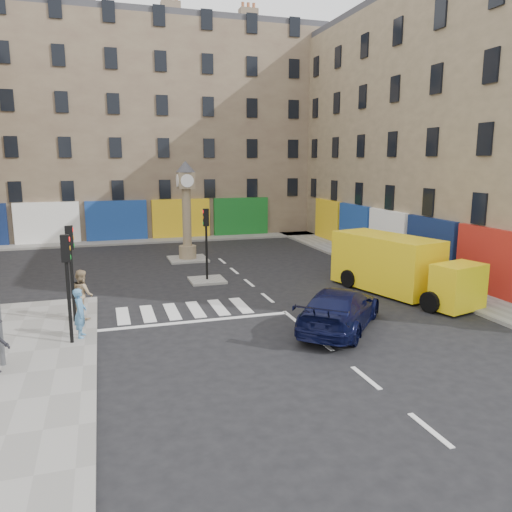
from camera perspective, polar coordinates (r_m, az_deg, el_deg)
name	(u,v)px	position (r m, az deg, el deg)	size (l,w,h in m)	color
ground	(301,325)	(19.48, 5.11, -7.85)	(120.00, 120.00, 0.00)	black
sidewalk_right	(369,261)	(31.92, 12.78, -0.54)	(2.60, 30.00, 0.15)	gray
sidewalk_far	(145,241)	(39.84, -12.61, 1.71)	(32.00, 2.40, 0.15)	gray
island_near	(207,280)	(26.29, -5.61, -2.78)	(1.80, 1.80, 0.12)	gray
island_far	(188,259)	(32.06, -7.79, -0.34)	(2.40, 2.40, 0.12)	gray
building_right	(463,132)	(34.97, 22.56, 12.95)	(10.00, 30.00, 16.00)	#9A8565
building_far	(135,134)	(45.20, -13.70, 13.44)	(32.00, 10.00, 17.00)	#827156
traffic_light_left_near	(67,272)	(17.65, -20.79, -1.67)	(0.28, 0.22, 3.70)	black
traffic_light_left_far	(71,258)	(20.00, -20.41, -0.24)	(0.28, 0.22, 3.70)	black
traffic_light_island	(206,232)	(25.81, -5.71, 2.69)	(0.28, 0.22, 3.70)	black
clock_pillar	(186,204)	(31.56, -7.96, 5.88)	(1.20, 1.20, 6.10)	#9A8565
navy_sedan	(340,309)	(19.01, 9.54, -5.96)	(2.20, 5.40, 1.57)	black
yellow_van	(398,266)	(24.42, 15.88, -1.12)	(4.03, 7.73, 2.70)	yellow
pedestrian_blue	(80,313)	(18.51, -19.44, -6.14)	(0.64, 0.42, 1.74)	#4F85B5
pedestrian_tan	(82,294)	(20.64, -19.26, -4.12)	(0.94, 0.73, 1.93)	tan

